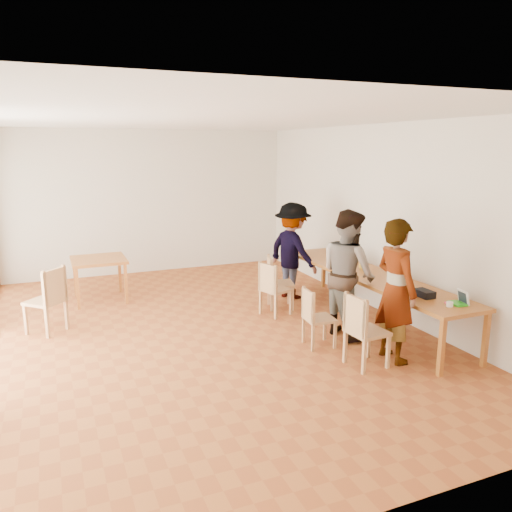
{
  "coord_description": "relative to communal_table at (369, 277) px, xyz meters",
  "views": [
    {
      "loc": [
        -1.9,
        -6.58,
        2.63
      ],
      "look_at": [
        0.78,
        -0.11,
        1.1
      ],
      "focal_mm": 35.0,
      "sensor_mm": 36.0,
      "label": 1
    }
  ],
  "objects": [
    {
      "name": "green_bottle",
      "position": [
        -0.22,
        0.19,
        0.19
      ],
      "size": [
        0.07,
        0.07,
        0.28
      ],
      "primitive_type": "cylinder",
      "color": "#147831",
      "rests_on": "communal_table"
    },
    {
      "name": "laptop_far",
      "position": [
        -0.02,
        0.59,
        0.11
      ],
      "size": [
        0.25,
        0.28,
        0.23
      ],
      "rotation": [
        0.0,
        0.0,
        0.07
      ],
      "color": "green",
      "rests_on": "communal_table"
    },
    {
      "name": "laptop_near",
      "position": [
        0.14,
        -1.68,
        0.1
      ],
      "size": [
        0.21,
        0.23,
        0.18
      ],
      "rotation": [
        0.0,
        0.0,
        -0.14
      ],
      "color": "green",
      "rests_on": "communal_table"
    },
    {
      "name": "clear_glass",
      "position": [
        0.18,
        -0.31,
        0.09
      ],
      "size": [
        0.07,
        0.07,
        0.09
      ],
      "primitive_type": "cylinder",
      "color": "silver",
      "rests_on": "communal_table"
    },
    {
      "name": "wall_front",
      "position": [
        -2.5,
        -3.53,
        0.8
      ],
      "size": [
        6.0,
        0.1,
        3.0
      ],
      "primitive_type": "cube",
      "color": "beige",
      "rests_on": "ground"
    },
    {
      "name": "communal_table",
      "position": [
        0.0,
        0.0,
        0.0
      ],
      "size": [
        0.8,
        4.0,
        0.75
      ],
      "color": "#A16323",
      "rests_on": "ground"
    },
    {
      "name": "ceiling",
      "position": [
        -2.5,
        0.47,
        2.32
      ],
      "size": [
        6.0,
        8.0,
        0.04
      ],
      "primitive_type": "cube",
      "color": "white",
      "rests_on": "wall_back"
    },
    {
      "name": "chair_near",
      "position": [
        -1.06,
        -1.36,
        -0.14
      ],
      "size": [
        0.46,
        0.46,
        0.49
      ],
      "rotation": [
        0.0,
        0.0,
        0.08
      ],
      "color": "tan",
      "rests_on": "ground"
    },
    {
      "name": "chair_empty",
      "position": [
        -1.05,
        1.13,
        -0.17
      ],
      "size": [
        0.5,
        0.5,
        0.46
      ],
      "rotation": [
        0.0,
        0.0,
        -0.28
      ],
      "color": "tan",
      "rests_on": "ground"
    },
    {
      "name": "chair_far",
      "position": [
        -1.27,
        0.79,
        -0.17
      ],
      "size": [
        0.52,
        0.52,
        0.46
      ],
      "rotation": [
        0.0,
        0.0,
        0.35
      ],
      "color": "tan",
      "rests_on": "ground"
    },
    {
      "name": "person_mid",
      "position": [
        -0.62,
        -0.36,
        0.2
      ],
      "size": [
        0.69,
        0.89,
        1.8
      ],
      "primitive_type": "imported",
      "rotation": [
        0.0,
        0.0,
        1.58
      ],
      "color": "gray",
      "rests_on": "ground"
    },
    {
      "name": "person_far",
      "position": [
        -0.52,
        1.56,
        0.15
      ],
      "size": [
        0.9,
        1.23,
        1.7
      ],
      "primitive_type": "imported",
      "rotation": [
        0.0,
        0.0,
        1.85
      ],
      "color": "gray",
      "rests_on": "ground"
    },
    {
      "name": "pink_phone",
      "position": [
        0.02,
        -1.62,
        0.05
      ],
      "size": [
        0.05,
        0.1,
        0.01
      ],
      "primitive_type": "cube",
      "color": "#F64167",
      "rests_on": "communal_table"
    },
    {
      "name": "laptop_mid",
      "position": [
        0.11,
        -0.61,
        0.1
      ],
      "size": [
        0.2,
        0.23,
        0.18
      ],
      "rotation": [
        0.0,
        0.0,
        -0.05
      ],
      "color": "green",
      "rests_on": "communal_table"
    },
    {
      "name": "side_table",
      "position": [
        -3.7,
        2.69,
        -0.03
      ],
      "size": [
        0.9,
        0.9,
        0.75
      ],
      "rotation": [
        0.0,
        0.0,
        0.01
      ],
      "color": "#A16323",
      "rests_on": "ground"
    },
    {
      "name": "chair_spare",
      "position": [
        -4.5,
        1.31,
        -0.11
      ],
      "size": [
        0.64,
        0.64,
        0.51
      ],
      "rotation": [
        0.0,
        0.0,
        2.39
      ],
      "color": "tan",
      "rests_on": "ground"
    },
    {
      "name": "chair_mid",
      "position": [
        -1.27,
        -0.57,
        -0.21
      ],
      "size": [
        0.4,
        0.4,
        0.42
      ],
      "rotation": [
        0.0,
        0.0,
        -0.09
      ],
      "color": "tan",
      "rests_on": "ground"
    },
    {
      "name": "ground",
      "position": [
        -2.5,
        0.47,
        -0.7
      ],
      "size": [
        8.0,
        8.0,
        0.0
      ],
      "primitive_type": "plane",
      "color": "#A15727",
      "rests_on": "ground"
    },
    {
      "name": "person_near",
      "position": [
        -0.55,
        -1.32,
        0.2
      ],
      "size": [
        0.45,
        0.67,
        1.8
      ],
      "primitive_type": "imported",
      "rotation": [
        0.0,
        0.0,
        1.6
      ],
      "color": "gray",
      "rests_on": "ground"
    },
    {
      "name": "yellow_mug",
      "position": [
        0.07,
        0.29,
        0.09
      ],
      "size": [
        0.14,
        0.14,
        0.09
      ],
      "primitive_type": "imported",
      "rotation": [
        0.0,
        0.0,
        0.3
      ],
      "color": "gold",
      "rests_on": "communal_table"
    },
    {
      "name": "wall_right",
      "position": [
        0.5,
        0.47,
        0.8
      ],
      "size": [
        0.1,
        8.0,
        3.0
      ],
      "primitive_type": "cube",
      "color": "beige",
      "rests_on": "ground"
    },
    {
      "name": "condiment_cup",
      "position": [
        -0.05,
        -1.71,
        0.08
      ],
      "size": [
        0.08,
        0.08,
        0.06
      ],
      "primitive_type": "cylinder",
      "color": "white",
      "rests_on": "communal_table"
    },
    {
      "name": "black_pouch",
      "position": [
        -0.05,
        -1.27,
        0.09
      ],
      "size": [
        0.16,
        0.26,
        0.09
      ],
      "primitive_type": "cube",
      "color": "black",
      "rests_on": "communal_table"
    },
    {
      "name": "wall_back",
      "position": [
        -2.5,
        4.47,
        0.8
      ],
      "size": [
        6.0,
        0.1,
        3.0
      ],
      "primitive_type": "cube",
      "color": "beige",
      "rests_on": "ground"
    }
  ]
}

